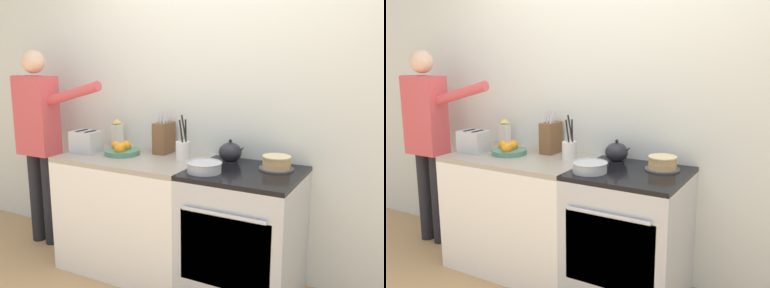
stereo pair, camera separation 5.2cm
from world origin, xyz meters
The scene contains 12 objects.
wall_back centered at (0.00, 0.68, 1.30)m, with size 8.00×0.04×2.60m.
counter_cabinet centered at (-0.63, 0.33, 0.44)m, with size 1.06×0.66×0.88m.
stove_range centered at (0.27, 0.32, 0.44)m, with size 0.72×0.69×0.88m.
layer_cake centered at (0.43, 0.47, 0.93)m, with size 0.23×0.23×0.09m.
tea_kettle centered at (0.08, 0.52, 0.95)m, with size 0.20×0.16×0.16m.
mixing_bowl centered at (0.04, 0.18, 0.92)m, with size 0.23×0.23×0.07m.
knife_block centered at (-0.48, 0.53, 1.01)m, with size 0.10×0.18×0.33m.
utensil_crock centered at (-0.24, 0.40, 0.96)m, with size 0.10×0.10×0.33m.
fruit_bowl centered at (-0.74, 0.34, 0.92)m, with size 0.27×0.27×0.10m.
toaster centered at (-1.02, 0.27, 0.97)m, with size 0.23×0.16×0.17m.
milk_carton centered at (-0.95, 0.56, 0.99)m, with size 0.07×0.07×0.23m.
person_baker centered at (-1.59, 0.32, 1.00)m, with size 0.94×0.20×1.67m.
Camera 1 is at (1.23, -2.20, 1.62)m, focal length 40.00 mm.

